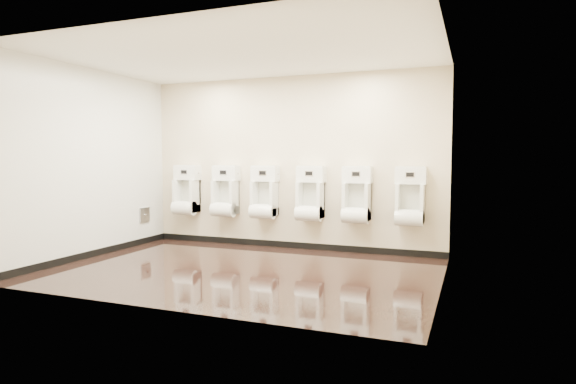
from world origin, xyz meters
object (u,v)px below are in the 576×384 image
(urinal_2, at_px, (264,196))
(urinal_3, at_px, (310,198))
(urinal_1, at_px, (225,195))
(urinal_5, at_px, (410,201))
(urinal_0, at_px, (186,194))
(access_panel, at_px, (145,215))
(urinal_4, at_px, (357,199))

(urinal_2, height_order, urinal_3, same)
(urinal_1, height_order, urinal_3, same)
(urinal_2, height_order, urinal_5, same)
(urinal_5, bearing_deg, urinal_0, 180.00)
(access_panel, distance_m, urinal_0, 0.79)
(urinal_3, bearing_deg, urinal_5, 0.00)
(urinal_3, xyz_separation_m, urinal_4, (0.75, 0.00, 0.00))
(access_panel, relative_size, urinal_4, 0.29)
(urinal_2, bearing_deg, access_panel, -169.19)
(access_panel, height_order, urinal_0, urinal_0)
(urinal_4, bearing_deg, urinal_0, 180.00)
(urinal_4, xyz_separation_m, urinal_5, (0.80, 0.00, 0.00))
(urinal_0, bearing_deg, urinal_4, 0.00)
(urinal_3, relative_size, urinal_4, 1.00)
(access_panel, bearing_deg, urinal_2, 10.81)
(urinal_0, bearing_deg, urinal_3, 0.00)
(urinal_0, bearing_deg, urinal_1, 0.00)
(access_panel, bearing_deg, urinal_1, 16.33)
(urinal_0, height_order, urinal_1, same)
(urinal_0, distance_m, urinal_5, 3.84)
(access_panel, distance_m, urinal_2, 2.15)
(urinal_1, relative_size, urinal_2, 1.00)
(access_panel, relative_size, urinal_2, 0.29)
(urinal_5, bearing_deg, urinal_1, 180.00)
(access_panel, xyz_separation_m, urinal_1, (1.36, 0.40, 0.35))
(access_panel, bearing_deg, urinal_3, 7.87)
(urinal_1, height_order, urinal_2, same)
(urinal_0, height_order, urinal_5, same)
(urinal_3, height_order, urinal_4, same)
(access_panel, height_order, urinal_5, urinal_5)
(urinal_1, bearing_deg, urinal_3, 0.00)
(urinal_1, height_order, urinal_4, same)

